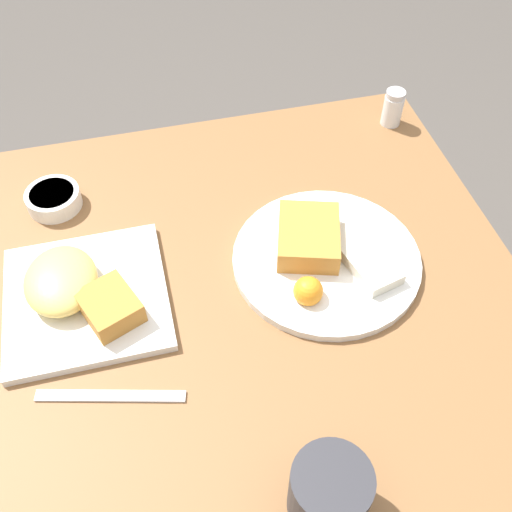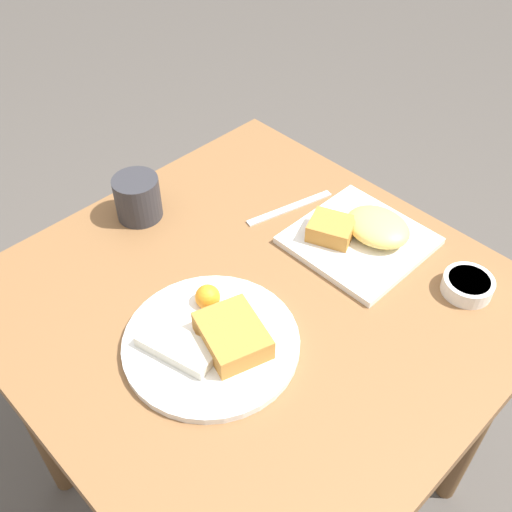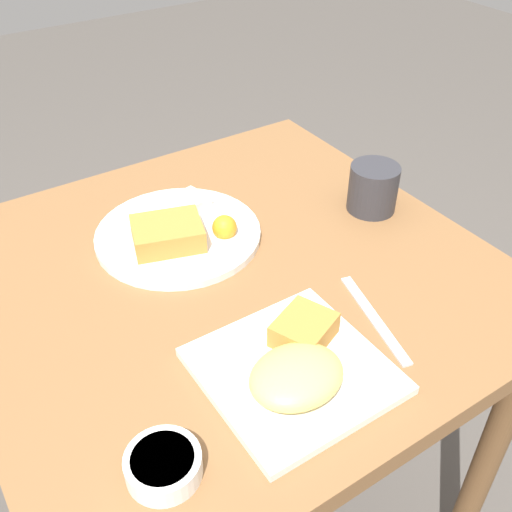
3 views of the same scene
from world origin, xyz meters
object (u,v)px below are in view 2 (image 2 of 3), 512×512
(plate_oval_far, at_px, (213,339))
(butter_knife, at_px, (290,208))
(coffee_mug, at_px, (138,198))
(sauce_ramekin, at_px, (468,285))
(plate_square_near, at_px, (362,234))

(plate_oval_far, bearing_deg, butter_knife, -66.17)
(plate_oval_far, relative_size, butter_knife, 1.49)
(butter_knife, bearing_deg, plate_oval_far, 38.13)
(coffee_mug, bearing_deg, plate_oval_far, 162.38)
(sauce_ramekin, relative_size, coffee_mug, 0.98)
(plate_square_near, distance_m, coffee_mug, 0.45)
(butter_knife, distance_m, coffee_mug, 0.31)
(plate_oval_far, xyz_separation_m, sauce_ramekin, (-0.23, -0.40, 0.00))
(plate_oval_far, xyz_separation_m, butter_knife, (0.15, -0.34, -0.01))
(plate_square_near, height_order, butter_knife, plate_square_near)
(butter_knife, relative_size, coffee_mug, 2.14)
(plate_oval_far, relative_size, sauce_ramekin, 3.24)
(plate_square_near, xyz_separation_m, sauce_ramekin, (-0.21, -0.03, -0.01))
(plate_oval_far, distance_m, sauce_ramekin, 0.46)
(plate_oval_far, bearing_deg, plate_square_near, -92.11)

